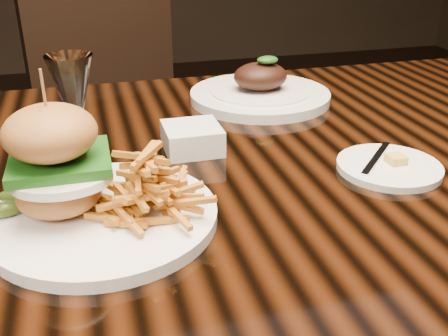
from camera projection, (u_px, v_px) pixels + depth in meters
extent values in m
cube|color=black|center=(218.00, 175.00, 0.76)|extent=(1.60, 0.90, 0.04)
cube|color=black|center=(442.00, 205.00, 1.44)|extent=(0.06, 0.06, 0.71)
cylinder|color=white|center=(104.00, 216.00, 0.61)|extent=(0.26, 0.26, 0.01)
ellipsoid|color=#9A6431|center=(59.00, 193.00, 0.59)|extent=(0.10, 0.10, 0.04)
ellipsoid|color=white|center=(62.00, 178.00, 0.57)|extent=(0.11, 0.09, 0.01)
ellipsoid|color=orange|center=(79.00, 178.00, 0.56)|extent=(0.02, 0.02, 0.01)
cube|color=#21681A|center=(55.00, 163.00, 0.58)|extent=(0.11, 0.10, 0.01)
ellipsoid|color=#955A29|center=(50.00, 133.00, 0.56)|extent=(0.10, 0.10, 0.06)
cylinder|color=#9D7149|center=(46.00, 106.00, 0.55)|extent=(0.00, 0.00, 0.08)
ellipsoid|color=#2B4211|center=(3.00, 210.00, 0.59)|extent=(0.04, 0.02, 0.02)
ellipsoid|color=#2B4211|center=(15.00, 197.00, 0.61)|extent=(0.05, 0.03, 0.02)
cylinder|color=white|center=(389.00, 167.00, 0.73)|extent=(0.14, 0.14, 0.01)
cube|color=gold|center=(396.00, 159.00, 0.73)|extent=(0.02, 0.02, 0.01)
cube|color=silver|center=(376.00, 158.00, 0.74)|extent=(0.09, 0.10, 0.00)
cube|color=white|center=(192.00, 138.00, 0.79)|extent=(0.11, 0.11, 0.04)
cylinder|color=white|center=(83.00, 171.00, 0.73)|extent=(0.06, 0.06, 0.00)
cylinder|color=white|center=(79.00, 142.00, 0.71)|extent=(0.01, 0.01, 0.08)
cone|color=white|center=(72.00, 84.00, 0.67)|extent=(0.06, 0.06, 0.08)
cylinder|color=white|center=(260.00, 96.00, 1.01)|extent=(0.27, 0.27, 0.02)
cylinder|color=white|center=(260.00, 95.00, 1.01)|extent=(0.19, 0.19, 0.02)
ellipsoid|color=black|center=(260.00, 76.00, 0.99)|extent=(0.10, 0.09, 0.05)
ellipsoid|color=#21681A|center=(268.00, 60.00, 0.97)|extent=(0.04, 0.03, 0.01)
cube|color=black|center=(134.00, 146.00, 1.57)|extent=(0.57, 0.57, 0.06)
cube|color=black|center=(102.00, 49.00, 1.62)|extent=(0.46, 0.18, 0.50)
cylinder|color=black|center=(102.00, 260.00, 1.43)|extent=(0.04, 0.04, 0.45)
cylinder|color=black|center=(221.00, 222.00, 1.61)|extent=(0.04, 0.04, 0.45)
cylinder|color=black|center=(63.00, 202.00, 1.72)|extent=(0.04, 0.04, 0.45)
cylinder|color=black|center=(167.00, 175.00, 1.90)|extent=(0.04, 0.04, 0.45)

